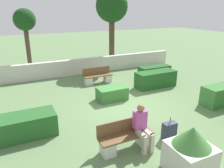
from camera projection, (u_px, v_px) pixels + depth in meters
name	position (u px, v px, depth m)	size (l,w,h in m)	color
ground_plane	(126.00, 106.00, 9.21)	(60.00, 60.00, 0.00)	#607F51
perimeter_wall	(84.00, 66.00, 13.71)	(12.69, 0.30, 0.95)	beige
bench_front	(126.00, 139.00, 6.34)	(1.66, 0.49, 0.85)	brown
bench_left_side	(98.00, 77.00, 11.98)	(1.61, 0.49, 0.85)	brown
person_seated_man	(142.00, 125.00, 6.28)	(0.38, 0.63, 1.34)	#B2A893
hedge_block_near_left	(112.00, 94.00, 9.78)	(1.31, 0.76, 0.58)	#3D7A38
hedge_block_near_right	(21.00, 126.00, 6.92)	(2.14, 0.90, 0.73)	#286028
hedge_block_mid_left	(219.00, 95.00, 9.24)	(1.45, 0.76, 0.83)	#3D7A38
hedge_block_far_left	(156.00, 79.00, 11.37)	(2.16, 0.79, 0.83)	#235623
hedge_block_far_right	(154.00, 71.00, 13.36)	(1.99, 0.73, 0.58)	#235623
planter_corner_left	(190.00, 151.00, 5.31)	(0.99, 0.99, 1.28)	beige
suitcase	(169.00, 131.00, 6.85)	(0.44, 0.24, 0.75)	#282D42
tree_leftmost	(25.00, 22.00, 12.65)	(1.27, 1.27, 3.92)	#473828
tree_center_left	(112.00, 8.00, 14.33)	(2.12, 2.12, 5.11)	#473828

